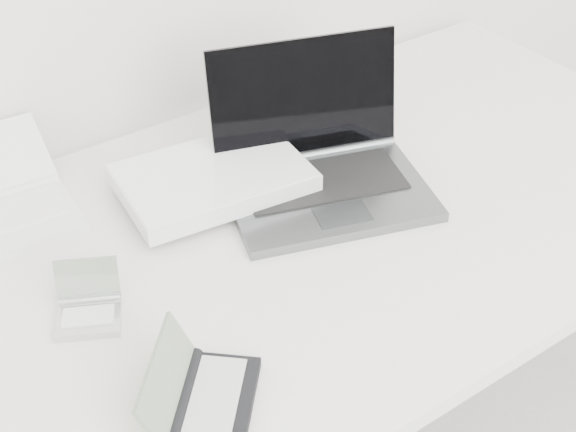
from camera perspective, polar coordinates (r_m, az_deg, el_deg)
desk at (r=1.31m, az=0.08°, el=-2.33°), size 1.60×0.80×0.73m
laptop_large at (r=1.34m, az=-1.45°, el=3.13°), size 0.52×0.40×0.22m
netbook_open_white at (r=1.38m, az=-19.71°, el=0.70°), size 0.23×0.28×0.09m
pda_silver at (r=1.16m, az=-13.99°, el=-6.35°), size 0.12×0.12×0.07m
palmtop_charcoal at (r=1.02m, az=-6.06°, el=-12.89°), size 0.20×0.20×0.09m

